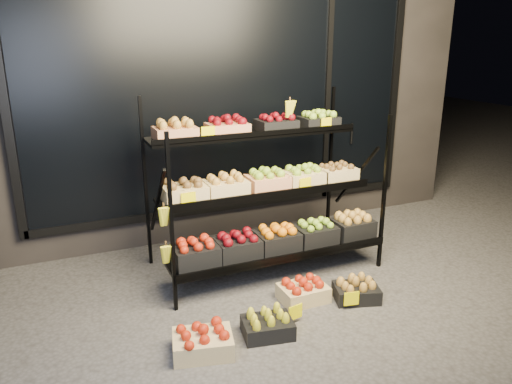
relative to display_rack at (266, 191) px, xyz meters
name	(u,v)px	position (x,y,z in m)	size (l,w,h in m)	color
ground	(295,295)	(0.01, -0.60, -0.79)	(24.00, 24.00, 0.00)	#514F4C
building	(200,72)	(0.01, 1.99, 0.96)	(6.00, 2.08, 3.50)	#2D2826
display_rack	(266,191)	(0.00, 0.00, 0.00)	(2.18, 1.02, 1.70)	black
tag_floor_a	(295,317)	(-0.20, -1.00, -0.73)	(0.13, 0.01, 0.12)	#EFDF00
tag_floor_b	(351,303)	(0.32, -1.00, -0.73)	(0.13, 0.01, 0.12)	#EFDF00
floor_crate_left	(203,341)	(-0.99, -1.08, -0.69)	(0.48, 0.40, 0.21)	#DDC17F
floor_crate_midleft	(268,325)	(-0.47, -1.06, -0.70)	(0.42, 0.34, 0.19)	black
floor_crate_midright	(303,290)	(0.03, -0.71, -0.69)	(0.40, 0.29, 0.20)	#DDC17F
floor_crate_right	(356,290)	(0.46, -0.88, -0.70)	(0.44, 0.37, 0.19)	black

